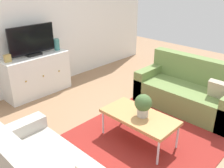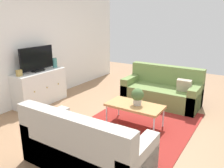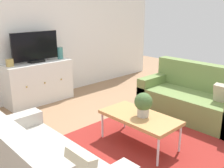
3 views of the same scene
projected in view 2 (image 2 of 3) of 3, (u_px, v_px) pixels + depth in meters
name	position (u px, v px, depth m)	size (l,w,h in m)	color
ground_plane	(129.00, 125.00, 4.32)	(10.00, 10.00, 0.00)	#997251
wall_back	(31.00, 44.00, 5.24)	(6.40, 0.12, 2.70)	white
area_rug	(136.00, 127.00, 4.24)	(2.50, 1.90, 0.01)	maroon
couch_left_side	(84.00, 150.00, 3.02)	(0.80, 1.70, 0.85)	#B2ADA3
couch_right_side	(162.00, 91.00, 5.35)	(0.80, 1.70, 0.85)	olive
coffee_table	(135.00, 106.00, 4.21)	(0.52, 1.02, 0.42)	#B7844C
potted_plant	(137.00, 96.00, 4.14)	(0.23, 0.23, 0.31)	#B7B2A8
tv_console	(40.00, 88.00, 5.30)	(1.24, 0.47, 0.77)	white
flat_screen_tv	(37.00, 59.00, 5.12)	(0.88, 0.16, 0.55)	black
glass_vase	(55.00, 63.00, 5.57)	(0.11, 0.11, 0.22)	teal
mantel_clock	(19.00, 73.00, 4.77)	(0.11, 0.07, 0.13)	tan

